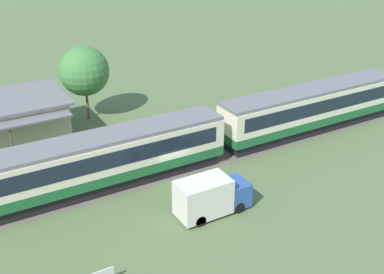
{
  "coord_description": "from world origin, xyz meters",
  "views": [
    {
      "loc": [
        -15.09,
        -29.31,
        19.3
      ],
      "look_at": [
        1.99,
        0.39,
        2.82
      ],
      "focal_mm": 45.0,
      "sensor_mm": 36.0,
      "label": 1
    }
  ],
  "objects_px": {
    "station_building": "(1,123)",
    "delivery_truck_blue": "(210,196)",
    "passenger_train": "(110,157)",
    "yard_tree_1": "(84,71)"
  },
  "relations": [
    {
      "from": "station_building",
      "to": "delivery_truck_blue",
      "type": "relative_size",
      "value": 2.16
    },
    {
      "from": "passenger_train",
      "to": "delivery_truck_blue",
      "type": "bearing_deg",
      "value": -57.22
    },
    {
      "from": "yard_tree_1",
      "to": "passenger_train",
      "type": "bearing_deg",
      "value": -101.56
    },
    {
      "from": "station_building",
      "to": "delivery_truck_blue",
      "type": "bearing_deg",
      "value": -60.34
    },
    {
      "from": "delivery_truck_blue",
      "to": "yard_tree_1",
      "type": "relative_size",
      "value": 0.72
    },
    {
      "from": "station_building",
      "to": "yard_tree_1",
      "type": "relative_size",
      "value": 1.55
    },
    {
      "from": "delivery_truck_blue",
      "to": "station_building",
      "type": "bearing_deg",
      "value": 119.66
    },
    {
      "from": "station_building",
      "to": "yard_tree_1",
      "type": "distance_m",
      "value": 9.2
    },
    {
      "from": "delivery_truck_blue",
      "to": "yard_tree_1",
      "type": "xyz_separation_m",
      "value": [
        -1.84,
        20.23,
        3.57
      ]
    },
    {
      "from": "station_building",
      "to": "passenger_train",
      "type": "bearing_deg",
      "value": -62.42
    }
  ]
}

